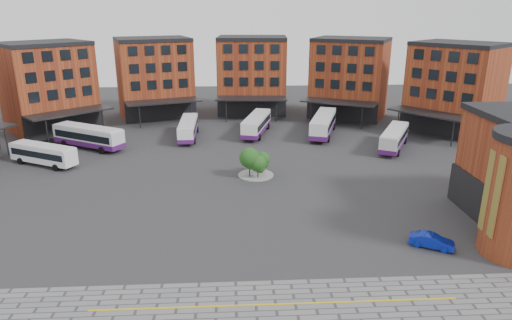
{
  "coord_description": "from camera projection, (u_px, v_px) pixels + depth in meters",
  "views": [
    {
      "loc": [
        -0.86,
        -41.07,
        19.91
      ],
      "look_at": [
        1.71,
        6.17,
        4.0
      ],
      "focal_mm": 32.0,
      "sensor_mm": 36.0,
      "label": 1
    }
  ],
  "objects": [
    {
      "name": "ground",
      "position": [
        242.0,
        218.0,
        45.26
      ],
      "size": [
        160.0,
        160.0,
        0.0
      ],
      "primitive_type": "plane",
      "color": "#28282B",
      "rests_on": "ground"
    },
    {
      "name": "main_building",
      "position": [
        209.0,
        84.0,
        78.91
      ],
      "size": [
        94.14,
        42.48,
        14.6
      ],
      "color": "brown",
      "rests_on": "ground"
    },
    {
      "name": "bus_e",
      "position": [
        323.0,
        124.0,
        74.03
      ],
      "size": [
        6.51,
        12.46,
        3.44
      ],
      "rotation": [
        0.0,
        0.0,
        -0.32
      ],
      "color": "white",
      "rests_on": "ground"
    },
    {
      "name": "bus_d",
      "position": [
        256.0,
        124.0,
        74.63
      ],
      "size": [
        5.5,
        11.58,
        3.18
      ],
      "rotation": [
        0.0,
        0.0,
        -0.27
      ],
      "color": "white",
      "rests_on": "ground"
    },
    {
      "name": "bus_f",
      "position": [
        394.0,
        138.0,
        66.9
      ],
      "size": [
        7.34,
        10.72,
        3.05
      ],
      "rotation": [
        0.0,
        0.0,
        -0.5
      ],
      "color": "silver",
      "rests_on": "ground"
    },
    {
      "name": "bus_b",
      "position": [
        88.0,
        136.0,
        67.17
      ],
      "size": [
        11.51,
        8.2,
        3.31
      ],
      "rotation": [
        0.0,
        0.0,
        1.05
      ],
      "color": "silver",
      "rests_on": "ground"
    },
    {
      "name": "bus_c",
      "position": [
        188.0,
        128.0,
        72.4
      ],
      "size": [
        2.71,
        10.57,
        2.98
      ],
      "rotation": [
        0.0,
        0.0,
        0.0
      ],
      "color": "white",
      "rests_on": "ground"
    },
    {
      "name": "tree_island",
      "position": [
        255.0,
        162.0,
        55.67
      ],
      "size": [
        4.4,
        4.4,
        3.77
      ],
      "color": "gray",
      "rests_on": "ground"
    },
    {
      "name": "yellow_line",
      "position": [
        276.0,
        304.0,
        32.1
      ],
      "size": [
        26.0,
        0.15,
        0.02
      ],
      "primitive_type": "cube",
      "color": "gold",
      "rests_on": "paving_zone"
    },
    {
      "name": "blue_car",
      "position": [
        432.0,
        241.0,
        39.6
      ],
      "size": [
        3.92,
        2.91,
        1.23
      ],
      "primitive_type": "imported",
      "rotation": [
        0.0,
        0.0,
        1.08
      ],
      "color": "#0C1FA8",
      "rests_on": "ground"
    },
    {
      "name": "bus_a",
      "position": [
        43.0,
        153.0,
        59.95
      ],
      "size": [
        9.8,
        6.53,
        2.79
      ],
      "rotation": [
        0.0,
        0.0,
        1.09
      ],
      "color": "white",
      "rests_on": "ground"
    }
  ]
}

